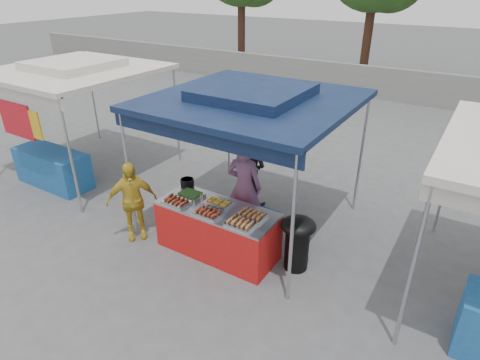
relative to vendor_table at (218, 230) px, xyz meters
The scene contains 20 objects.
ground_plane 0.44m from the vendor_table, 90.00° to the left, with size 80.00×80.00×0.00m, color #505052.
back_wall 11.10m from the vendor_table, 90.00° to the left, with size 40.00×0.25×1.20m, color slate.
main_canopy 2.22m from the vendor_table, 90.00° to the left, with size 3.20×3.20×2.57m.
neighbor_stall_left 4.70m from the vendor_table, behind, with size 3.20×3.20×2.57m.
vendor_table is the anchor object (origin of this frame).
food_tray_fl 0.82m from the vendor_table, 159.43° to the right, with size 0.42×0.30×0.07m.
food_tray_fm 0.52m from the vendor_table, 88.20° to the right, with size 0.42×0.30×0.07m.
food_tray_fr 0.79m from the vendor_table, 21.75° to the right, with size 0.42×0.30×0.07m.
food_tray_bl 0.75m from the vendor_table, behind, with size 0.42×0.30×0.07m.
food_tray_bm 0.47m from the vendor_table, 112.23° to the left, with size 0.42×0.30×0.07m.
food_tray_br 0.77m from the vendor_table, ahead, with size 0.42×0.30×0.07m.
cooking_pot 1.06m from the vendor_table, 158.87° to the left, with size 0.24×0.24×0.14m, color black.
skewer_cup 0.53m from the vendor_table, 131.14° to the right, with size 0.08×0.08×0.10m, color #A7A8AE.
wok_burner 1.34m from the vendor_table, 13.75° to the left, with size 0.54×0.54×0.91m.
crate_left 0.90m from the vendor_table, 122.67° to the left, with size 0.50×0.35×0.30m, color navy.
crate_right 0.94m from the vendor_table, 59.83° to the left, with size 0.45×0.31×0.27m, color navy.
crate_stacked 0.89m from the vendor_table, 59.83° to the left, with size 0.43×0.30×0.26m, color navy.
vendor_woman 0.93m from the vendor_table, 88.87° to the left, with size 0.63×0.42×1.73m, color #7B4E72.
helper_man 1.77m from the vendor_table, 103.69° to the left, with size 0.75×0.58×1.54m, color black.
customer_person 1.58m from the vendor_table, 164.39° to the right, with size 0.85×0.35×1.45m, color gold.
Camera 1 is at (3.26, -4.59, 4.15)m, focal length 30.00 mm.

